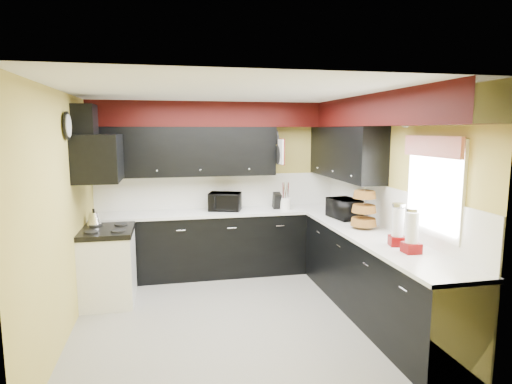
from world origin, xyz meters
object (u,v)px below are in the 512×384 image
at_px(utensil_crock, 286,203).
at_px(microwave, 345,209).
at_px(toaster_oven, 225,202).
at_px(kettle, 94,219).
at_px(knife_block, 277,201).

bearing_deg(utensil_crock, microwave, -53.73).
bearing_deg(toaster_oven, microwave, -13.05).
xyz_separation_m(microwave, kettle, (-3.22, 0.36, -0.07)).
bearing_deg(microwave, toaster_oven, 50.19).
bearing_deg(kettle, knife_block, 11.41).
xyz_separation_m(toaster_oven, utensil_crock, (0.89, -0.09, -0.04)).
relative_size(microwave, utensil_crock, 2.77).
bearing_deg(microwave, utensil_crock, 27.58).
height_order(utensil_crock, knife_block, knife_block).
bearing_deg(knife_block, kettle, -166.39).
distance_m(microwave, kettle, 3.24).
distance_m(toaster_oven, kettle, 1.82).
height_order(microwave, utensil_crock, microwave).
height_order(toaster_oven, microwave, microwave).
xyz_separation_m(toaster_oven, kettle, (-1.73, -0.54, -0.07)).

